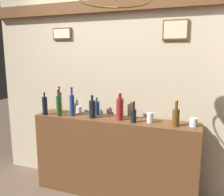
% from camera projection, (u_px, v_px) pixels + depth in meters
% --- Properties ---
extents(panelled_rear_partition, '(3.46, 0.15, 2.61)m').
position_uv_depth(panelled_rear_partition, '(121.00, 80.00, 2.86)').
color(panelled_rear_partition, '#BCAD8E').
rests_on(panelled_rear_partition, ground).
extents(bar_shelf_unit, '(1.91, 0.34, 0.95)m').
position_uv_depth(bar_shelf_unit, '(113.00, 158.00, 2.79)').
color(bar_shelf_unit, brown).
rests_on(bar_shelf_unit, ground).
extents(liquor_bottle_sherry, '(0.07, 0.07, 0.22)m').
position_uv_depth(liquor_bottle_sherry, '(97.00, 108.00, 2.85)').
color(liquor_bottle_sherry, navy).
rests_on(liquor_bottle_sherry, bar_shelf_unit).
extents(liquor_bottle_port, '(0.08, 0.08, 0.28)m').
position_uv_depth(liquor_bottle_port, '(120.00, 107.00, 2.77)').
color(liquor_bottle_port, brown).
rests_on(liquor_bottle_port, bar_shelf_unit).
extents(liquor_bottle_vodka, '(0.07, 0.07, 0.27)m').
position_uv_depth(liquor_bottle_vodka, '(176.00, 117.00, 2.41)').
color(liquor_bottle_vodka, '#5B3613').
rests_on(liquor_bottle_vodka, bar_shelf_unit).
extents(liquor_bottle_bourbon, '(0.07, 0.07, 0.26)m').
position_uv_depth(liquor_bottle_bourbon, '(92.00, 109.00, 2.73)').
color(liquor_bottle_bourbon, black).
rests_on(liquor_bottle_bourbon, bar_shelf_unit).
extents(liquor_bottle_brandy, '(0.06, 0.06, 0.33)m').
position_uv_depth(liquor_bottle_brandy, '(60.00, 102.00, 2.99)').
color(liquor_bottle_brandy, '#A51E24').
rests_on(liquor_bottle_brandy, bar_shelf_unit).
extents(liquor_bottle_amaro, '(0.06, 0.06, 0.28)m').
position_uv_depth(liquor_bottle_amaro, '(45.00, 106.00, 2.87)').
color(liquor_bottle_amaro, black).
rests_on(liquor_bottle_amaro, bar_shelf_unit).
extents(liquor_bottle_rye, '(0.06, 0.06, 0.31)m').
position_uv_depth(liquor_bottle_rye, '(59.00, 105.00, 2.81)').
color(liquor_bottle_rye, '#1A5220').
rests_on(liquor_bottle_rye, bar_shelf_unit).
extents(liquor_bottle_scotch, '(0.06, 0.06, 0.34)m').
position_uv_depth(liquor_bottle_scotch, '(72.00, 105.00, 2.81)').
color(liquor_bottle_scotch, navy).
rests_on(liquor_bottle_scotch, bar_shelf_unit).
extents(liquor_bottle_gin, '(0.08, 0.08, 0.31)m').
position_uv_depth(liquor_bottle_gin, '(120.00, 109.00, 2.64)').
color(liquor_bottle_gin, maroon).
rests_on(liquor_bottle_gin, bar_shelf_unit).
extents(liquor_bottle_whiskey, '(0.06, 0.06, 0.24)m').
position_uv_depth(liquor_bottle_whiskey, '(134.00, 115.00, 2.54)').
color(liquor_bottle_whiskey, black).
rests_on(liquor_bottle_whiskey, bar_shelf_unit).
extents(glass_tumbler_rocks, '(0.07, 0.07, 0.08)m').
position_uv_depth(glass_tumbler_rocks, '(79.00, 109.00, 2.99)').
color(glass_tumbler_rocks, silver).
rests_on(glass_tumbler_rocks, bar_shelf_unit).
extents(glass_tumbler_highball, '(0.08, 0.08, 0.09)m').
position_uv_depth(glass_tumbler_highball, '(193.00, 122.00, 2.41)').
color(glass_tumbler_highball, silver).
rests_on(glass_tumbler_highball, bar_shelf_unit).
extents(glass_tumbler_shot, '(0.07, 0.07, 0.11)m').
position_uv_depth(glass_tumbler_shot, '(150.00, 118.00, 2.55)').
color(glass_tumbler_shot, silver).
rests_on(glass_tumbler_shot, bar_shelf_unit).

